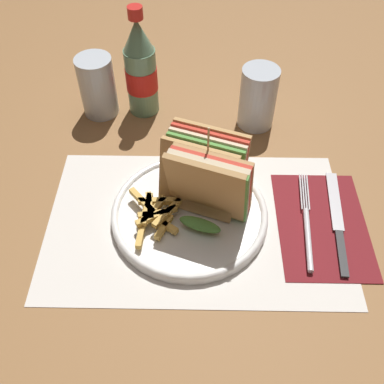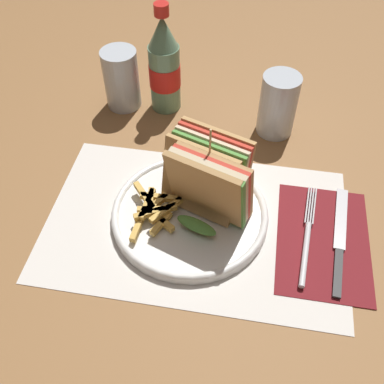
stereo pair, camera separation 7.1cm
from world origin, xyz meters
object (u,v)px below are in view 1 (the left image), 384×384
(coke_bottle_near, at_px, (143,70))
(glass_far, at_px, (100,90))
(fork, at_px, (310,229))
(plate_main, at_px, (192,213))
(club_sandwich, at_px, (209,179))
(glass_near, at_px, (260,98))
(knife, at_px, (340,222))

(coke_bottle_near, height_order, glass_far, coke_bottle_near)
(fork, xyz_separation_m, coke_bottle_near, (-0.28, 0.31, 0.08))
(plate_main, xyz_separation_m, club_sandwich, (0.03, 0.01, 0.07))
(coke_bottle_near, height_order, glass_near, coke_bottle_near)
(fork, relative_size, glass_near, 1.62)
(knife, bearing_deg, fork, -157.29)
(club_sandwich, bearing_deg, plate_main, -151.46)
(knife, relative_size, coke_bottle_near, 0.97)
(club_sandwich, bearing_deg, glass_near, 66.63)
(plate_main, distance_m, fork, 0.19)
(plate_main, height_order, coke_bottle_near, coke_bottle_near)
(club_sandwich, xyz_separation_m, knife, (0.21, -0.02, -0.07))
(coke_bottle_near, relative_size, glass_near, 1.79)
(knife, bearing_deg, glass_near, 119.49)
(club_sandwich, xyz_separation_m, coke_bottle_near, (-0.12, 0.27, 0.02))
(knife, bearing_deg, glass_far, 151.39)
(glass_far, bearing_deg, glass_near, -5.71)
(plate_main, distance_m, glass_near, 0.28)
(club_sandwich, distance_m, fork, 0.18)
(plate_main, relative_size, fork, 1.29)
(fork, height_order, glass_near, glass_near)
(plate_main, relative_size, knife, 1.20)
(plate_main, bearing_deg, club_sandwich, 28.54)
(coke_bottle_near, bearing_deg, glass_near, -10.09)
(knife, relative_size, glass_near, 1.74)
(fork, distance_m, coke_bottle_near, 0.43)
(coke_bottle_near, bearing_deg, fork, -47.15)
(plate_main, distance_m, knife, 0.24)
(glass_near, relative_size, glass_far, 1.00)
(fork, bearing_deg, coke_bottle_near, 137.95)
(coke_bottle_near, bearing_deg, plate_main, -70.77)
(glass_near, bearing_deg, fork, -76.85)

